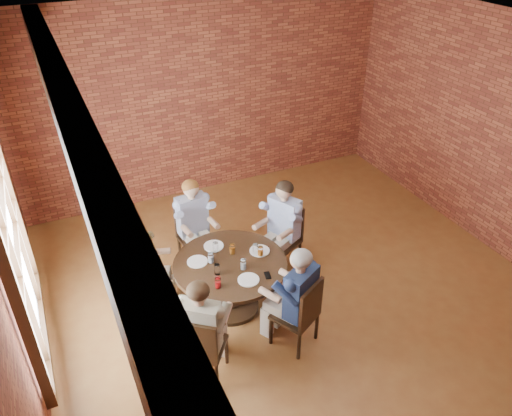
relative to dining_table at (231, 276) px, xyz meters
name	(u,v)px	position (x,y,z in m)	size (l,w,h in m)	color
floor	(303,303)	(0.90, -0.34, -0.53)	(7.00, 7.00, 0.00)	brown
ceiling	(321,46)	(0.90, -0.34, 2.87)	(7.00, 7.00, 0.00)	white
wall_back	(207,99)	(0.90, 3.16, 1.17)	(7.00, 7.00, 0.00)	brown
wall_left	(7,270)	(-2.35, -0.34, 1.17)	(7.00, 7.00, 0.00)	brown
ceiling_beam	(62,95)	(-1.55, -0.34, 2.74)	(0.22, 6.90, 0.26)	black
window	(15,249)	(-2.28, 0.06, 1.12)	(0.10, 2.16, 2.36)	white
dining_table	(231,276)	(0.00, 0.00, 0.00)	(1.44, 1.44, 0.75)	black
chair_a	(285,234)	(1.07, 0.55, -0.01)	(0.62, 0.62, 0.97)	black
diner_a	(282,227)	(0.99, 0.51, 0.17)	(0.57, 0.70, 1.40)	#3A5497
chair_b	(193,231)	(-0.11, 1.18, -0.01)	(0.48, 0.48, 0.96)	black
diner_b	(195,224)	(-0.10, 1.09, 0.16)	(0.55, 0.68, 1.37)	#8992AE
chair_c	(136,276)	(-1.10, 0.52, -0.01)	(0.59, 0.59, 0.96)	black
diner_c	(141,266)	(-1.02, 0.48, 0.16)	(0.55, 0.68, 1.37)	brown
chair_d	(201,347)	(-0.73, -0.94, -0.01)	(0.63, 0.63, 0.96)	black
diner_d	(203,330)	(-0.67, -0.87, 0.16)	(0.55, 0.68, 1.38)	tan
chair_e	(302,312)	(0.51, -0.94, 0.00)	(0.62, 0.62, 0.97)	black
diner_e	(296,298)	(0.47, -0.86, 0.17)	(0.57, 0.70, 1.40)	navy
plate_a	(260,251)	(0.44, 0.06, 0.23)	(0.26, 0.26, 0.01)	white
plate_b	(214,246)	(-0.06, 0.41, 0.23)	(0.26, 0.26, 0.01)	white
plate_c	(197,262)	(-0.37, 0.19, 0.23)	(0.26, 0.26, 0.01)	white
plate_d	(248,280)	(0.07, -0.40, 0.23)	(0.26, 0.26, 0.01)	white
glass_a	(255,249)	(0.37, 0.04, 0.29)	(0.07, 0.07, 0.14)	white
glass_b	(232,249)	(0.10, 0.17, 0.29)	(0.07, 0.07, 0.14)	white
glass_c	(215,247)	(-0.08, 0.29, 0.29)	(0.07, 0.07, 0.14)	white
glass_d	(211,258)	(-0.21, 0.12, 0.29)	(0.07, 0.07, 0.14)	white
glass_e	(217,269)	(-0.22, -0.13, 0.29)	(0.07, 0.07, 0.14)	white
glass_f	(218,283)	(-0.30, -0.36, 0.29)	(0.07, 0.07, 0.14)	white
glass_g	(243,264)	(0.10, -0.18, 0.29)	(0.07, 0.07, 0.14)	white
glass_h	(260,251)	(0.41, -0.03, 0.29)	(0.07, 0.07, 0.14)	white
smartphone	(267,275)	(0.32, -0.42, 0.23)	(0.07, 0.13, 0.01)	black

